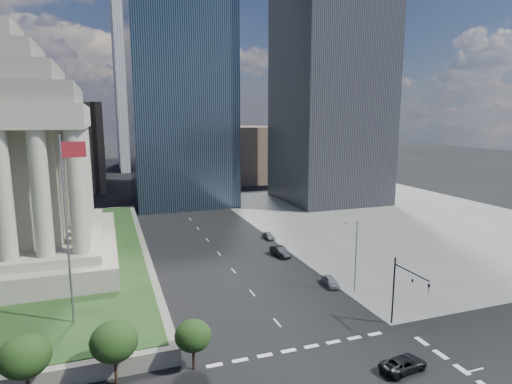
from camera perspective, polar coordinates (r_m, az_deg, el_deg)
name	(u,v)px	position (r m, az deg, el deg)	size (l,w,h in m)	color
ground	(173,199)	(126.40, -10.99, -0.95)	(500.00, 500.00, 0.00)	black
sidewalk_ne	(392,217)	(107.20, 17.73, -3.20)	(68.00, 90.00, 0.03)	slate
flagpole	(68,220)	(48.24, -23.81, -3.49)	(2.52, 0.24, 20.00)	slate
midrise_glass	(180,93)	(119.69, -10.14, 12.91)	(26.00, 26.00, 60.00)	black
highrise_ne	(332,17)	(126.09, 10.10, 21.94)	(26.00, 28.00, 100.00)	black
building_filler_ne	(246,153)	(161.35, -1.38, 5.17)	(20.00, 30.00, 20.00)	brown
building_filler_nw	(66,146)	(153.68, -24.05, 5.56)	(24.00, 30.00, 28.00)	brown
traffic_signal_ne	(404,286)	(50.91, 19.17, -11.77)	(0.30, 5.74, 8.00)	black
street_lamp_north	(355,252)	(59.85, 13.05, -7.75)	(2.13, 0.22, 10.00)	slate
pickup_truck	(403,364)	(45.64, 19.07, -20.84)	(2.21, 4.79, 1.33)	black
parked_sedan_near	(331,281)	(62.65, 9.91, -11.67)	(1.59, 3.96, 1.35)	gray
parked_sedan_mid	(280,251)	(74.33, 3.25, -7.92)	(4.77, 1.66, 1.57)	black
parked_sedan_far	(269,236)	(84.22, 1.70, -5.83)	(1.55, 3.86, 1.31)	slate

